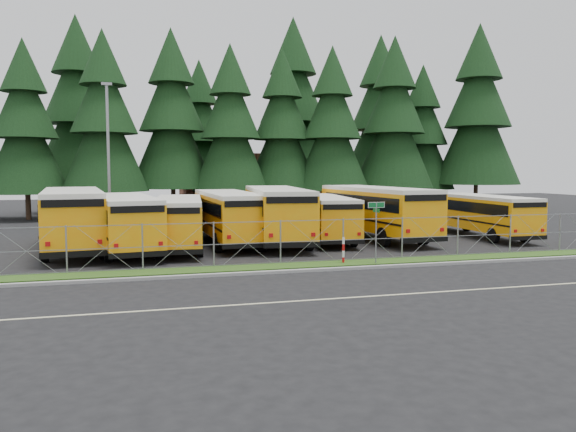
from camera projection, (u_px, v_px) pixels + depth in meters
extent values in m
plane|color=black|center=(355.00, 257.00, 27.26)|extent=(120.00, 120.00, 0.00)
cube|color=gray|center=(382.00, 267.00, 24.27)|extent=(50.00, 0.25, 0.12)
cube|color=#214112|center=(369.00, 262.00, 25.62)|extent=(50.00, 1.40, 0.06)
cube|color=beige|center=(442.00, 292.00, 19.57)|extent=(50.00, 0.12, 0.01)
cube|color=brown|center=(275.00, 180.00, 67.03)|extent=(22.00, 10.00, 6.00)
cylinder|color=gray|center=(376.00, 233.00, 25.10)|extent=(0.06, 0.06, 2.80)
cube|color=#0D6029|center=(376.00, 205.00, 24.99)|extent=(0.80, 0.11, 0.22)
cube|color=white|center=(376.00, 205.00, 24.99)|extent=(0.84, 0.11, 0.26)
cube|color=#0D6029|center=(376.00, 210.00, 25.01)|extent=(0.08, 0.55, 0.18)
cylinder|color=#B20C0C|center=(343.00, 251.00, 25.33)|extent=(0.11, 0.11, 1.20)
cylinder|color=gray|center=(109.00, 158.00, 38.56)|extent=(0.20, 0.20, 10.00)
cube|color=gray|center=(107.00, 84.00, 38.14)|extent=(0.70, 0.35, 0.18)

